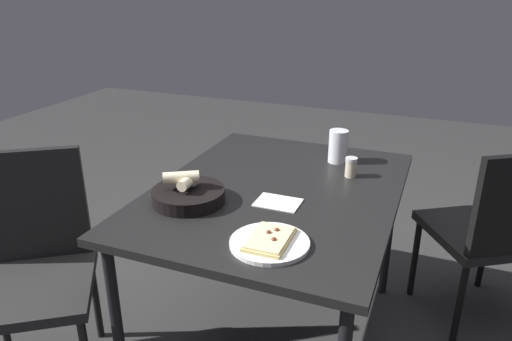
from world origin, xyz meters
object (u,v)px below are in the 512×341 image
at_px(dining_table, 276,203).
at_px(pepper_shaker, 351,168).
at_px(bread_basket, 188,194).
at_px(chair_far, 496,227).
at_px(chair_near, 32,256).
at_px(pizza_plate, 270,242).
at_px(beer_glass, 338,148).

xyz_separation_m(dining_table, pepper_shaker, (0.24, 0.23, 0.10)).
xyz_separation_m(bread_basket, chair_far, (1.09, 0.66, -0.25)).
bearing_deg(pepper_shaker, chair_near, -146.73).
bearing_deg(chair_near, bread_basket, 22.77).
relative_size(pepper_shaker, chair_far, 0.09).
bearing_deg(pizza_plate, chair_near, -176.30).
bearing_deg(dining_table, chair_far, 27.59).
xyz_separation_m(chair_near, chair_far, (1.66, 0.90, 0.01)).
bearing_deg(chair_near, chair_far, 28.51).
relative_size(pizza_plate, beer_glass, 1.71).
height_order(dining_table, pizza_plate, pizza_plate).
bearing_deg(pepper_shaker, beer_glass, 121.11).
distance_m(dining_table, pepper_shaker, 0.35).
bearing_deg(pizza_plate, beer_glass, 87.83).
height_order(pepper_shaker, chair_far, chair_far).
bearing_deg(dining_table, pepper_shaker, 44.14).
xyz_separation_m(pizza_plate, bread_basket, (-0.38, 0.18, 0.02)).
height_order(pizza_plate, beer_glass, beer_glass).
bearing_deg(bread_basket, pepper_shaker, 42.71).
height_order(pizza_plate, chair_far, chair_far).
relative_size(pepper_shaker, chair_near, 0.09).
relative_size(dining_table, chair_far, 1.35).
bearing_deg(pepper_shaker, pizza_plate, -100.57).
bearing_deg(beer_glass, chair_far, 4.68).
relative_size(beer_glass, chair_far, 0.16).
distance_m(beer_glass, chair_near, 1.32).
distance_m(bread_basket, pepper_shaker, 0.68).
distance_m(pizza_plate, bread_basket, 0.42).
relative_size(dining_table, pizza_plate, 4.79).
height_order(dining_table, beer_glass, beer_glass).
xyz_separation_m(pizza_plate, chair_near, (-0.94, -0.06, -0.24)).
height_order(pizza_plate, bread_basket, bread_basket).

